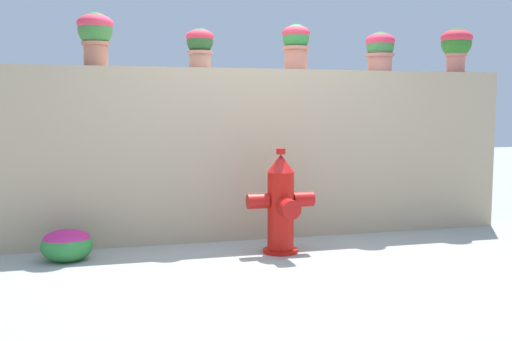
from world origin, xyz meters
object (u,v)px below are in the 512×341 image
at_px(potted_plant_4, 380,49).
at_px(fire_hydrant, 281,205).
at_px(potted_plant_2, 200,44).
at_px(potted_plant_3, 296,43).
at_px(potted_plant_5, 456,44).
at_px(flower_bush_left, 67,244).
at_px(potted_plant_1, 95,33).

xyz_separation_m(potted_plant_4, fire_hydrant, (-1.27, -0.72, -1.43)).
bearing_deg(fire_hydrant, potted_plant_2, 126.67).
bearing_deg(potted_plant_4, fire_hydrant, -150.43).
distance_m(potted_plant_3, potted_plant_5, 1.79).
xyz_separation_m(potted_plant_3, fire_hydrant, (-0.38, -0.75, -1.47)).
distance_m(potted_plant_2, potted_plant_5, 2.74).
xyz_separation_m(fire_hydrant, flower_bush_left, (-1.79, 0.21, -0.28)).
distance_m(potted_plant_2, potted_plant_4, 1.83).
distance_m(potted_plant_1, potted_plant_4, 2.78).
bearing_deg(flower_bush_left, potted_plant_1, 63.75).
bearing_deg(fire_hydrant, flower_bush_left, 173.24).
bearing_deg(potted_plant_3, potted_plant_2, 179.86).
relative_size(potted_plant_1, fire_hydrant, 0.53).
bearing_deg(potted_plant_5, potted_plant_1, 179.83).
bearing_deg(potted_plant_3, fire_hydrant, -116.91).
bearing_deg(potted_plant_5, potted_plant_4, -177.01).
distance_m(potted_plant_3, fire_hydrant, 1.70).
bearing_deg(potted_plant_2, potted_plant_3, -0.14).
distance_m(potted_plant_1, fire_hydrant, 2.27).
distance_m(potted_plant_3, potted_plant_4, 0.89).
distance_m(potted_plant_4, flower_bush_left, 3.54).
height_order(fire_hydrant, flower_bush_left, fire_hydrant).
height_order(potted_plant_1, potted_plant_5, potted_plant_1).
height_order(potted_plant_4, fire_hydrant, potted_plant_4).
bearing_deg(fire_hydrant, potted_plant_5, 19.45).
bearing_deg(fire_hydrant, potted_plant_1, 152.72).
distance_m(potted_plant_2, flower_bush_left, 2.17).
xyz_separation_m(potted_plant_4, potted_plant_5, (0.90, 0.05, 0.07)).
relative_size(potted_plant_1, potted_plant_3, 1.09).
distance_m(potted_plant_5, fire_hydrant, 2.75).
distance_m(potted_plant_1, potted_plant_3, 1.89).
relative_size(potted_plant_4, flower_bush_left, 0.94).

